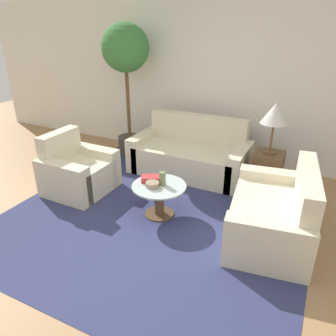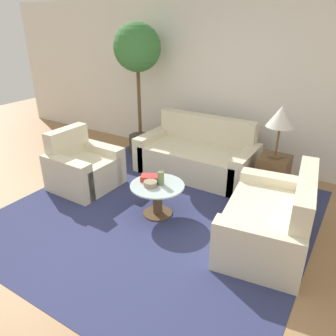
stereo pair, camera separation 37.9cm
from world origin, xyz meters
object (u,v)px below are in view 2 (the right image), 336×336
object	(u,v)px
book_stack	(150,178)
vase	(161,178)
table_lamp	(281,117)
potted_plant	(138,59)
sofa_main	(198,156)
loveseat	(273,222)
armchair	(82,168)
bowl	(150,184)
coffee_table	(157,195)

from	to	relation	value
book_stack	vase	bearing A→B (deg)	-33.15
table_lamp	potted_plant	size ratio (longest dim) A/B	0.31
sofa_main	book_stack	distance (m)	1.34
vase	loveseat	bearing A→B (deg)	5.49
loveseat	armchair	bearing A→B (deg)	-95.94
potted_plant	bowl	world-z (taller)	potted_plant
coffee_table	bowl	xyz separation A→B (m)	(-0.05, -0.07, 0.18)
bowl	book_stack	world-z (taller)	book_stack
loveseat	table_lamp	distance (m)	1.43
book_stack	table_lamp	bearing A→B (deg)	19.46
book_stack	potted_plant	bearing A→B (deg)	104.57
coffee_table	table_lamp	size ratio (longest dim) A/B	0.96
armchair	coffee_table	distance (m)	1.38
vase	sofa_main	bearing A→B (deg)	97.30
loveseat	book_stack	bearing A→B (deg)	-93.78
coffee_table	potted_plant	size ratio (longest dim) A/B	0.30
sofa_main	bowl	xyz separation A→B (m)	(0.09, -1.46, 0.17)
armchair	bowl	xyz separation A→B (m)	(1.32, -0.15, 0.17)
armchair	potted_plant	distance (m)	2.05
sofa_main	loveseat	xyz separation A→B (m)	(1.54, -1.22, -0.00)
loveseat	table_lamp	bearing A→B (deg)	-171.60
sofa_main	loveseat	size ratio (longest dim) A/B	1.22
sofa_main	vase	world-z (taller)	sofa_main
sofa_main	armchair	size ratio (longest dim) A/B	2.06
sofa_main	book_stack	size ratio (longest dim) A/B	6.56
sofa_main	bowl	world-z (taller)	sofa_main
armchair	vase	distance (m)	1.43
coffee_table	bowl	size ratio (longest dim) A/B	4.05
coffee_table	bowl	world-z (taller)	bowl
coffee_table	book_stack	distance (m)	0.24
sofa_main	book_stack	bearing A→B (deg)	-89.95
sofa_main	bowl	bearing A→B (deg)	-86.48
vase	bowl	world-z (taller)	vase
armchair	coffee_table	world-z (taller)	armchair
bowl	vase	bearing A→B (deg)	51.40
table_lamp	bowl	xyz separation A→B (m)	(-1.13, -1.34, -0.68)
sofa_main	armchair	distance (m)	1.80
bowl	potted_plant	bearing A→B (deg)	129.66
potted_plant	book_stack	size ratio (longest dim) A/B	8.04
armchair	coffee_table	xyz separation A→B (m)	(1.38, -0.08, -0.01)
loveseat	potted_plant	xyz separation A→B (m)	(-2.83, 1.43, 1.38)
potted_plant	loveseat	bearing A→B (deg)	-26.78
table_lamp	potted_plant	bearing A→B (deg)	172.69
coffee_table	potted_plant	world-z (taller)	potted_plant
coffee_table	book_stack	bearing A→B (deg)	157.90
bowl	loveseat	bearing A→B (deg)	9.24
table_lamp	potted_plant	distance (m)	2.58
potted_plant	bowl	size ratio (longest dim) A/B	13.45
table_lamp	potted_plant	world-z (taller)	potted_plant
sofa_main	vase	distance (m)	1.38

